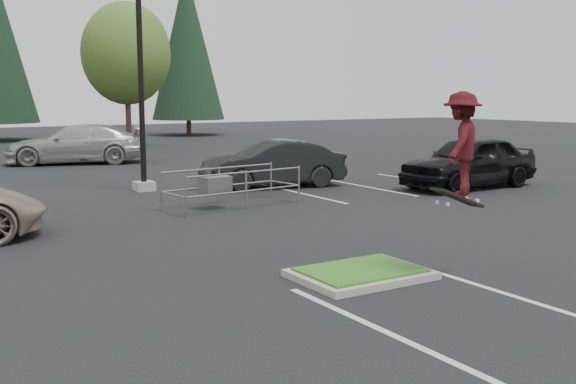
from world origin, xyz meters
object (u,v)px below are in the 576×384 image
light_pole (140,47)px  car_r_charc (273,164)px  car_far_silver (78,144)px  skateboarder (460,144)px  cart_corral (219,184)px  car_r_black (470,162)px  conif_c (187,45)px  decid_c (126,57)px

light_pole → car_r_charc: size_ratio=2.13×
light_pole → car_far_silver: 10.67m
skateboarder → car_far_silver: (-0.20, 23.00, -1.41)m
cart_corral → light_pole: bearing=89.9°
skateboarder → car_r_black: 11.98m
skateboarder → car_r_charc: size_ratio=0.41×
light_pole → car_far_silver: bearing=87.1°
conif_c → car_r_black: conif_c is taller
cart_corral → car_r_charc: (3.43, 2.95, 0.11)m
car_r_charc → car_r_black: car_r_black is taller
light_pole → skateboarder: 13.22m
light_pole → car_r_charc: bearing=-19.7°
decid_c → conif_c: bearing=50.4°
cart_corral → car_far_silver: car_far_silver is taller
car_r_charc → car_r_black: size_ratio=0.93×
decid_c → conif_c: size_ratio=0.67×
decid_c → car_r_black: (4.01, -22.83, -4.38)m
car_r_black → cart_corral: bearing=-96.9°
car_r_black → car_far_silver: car_far_silver is taller
decid_c → skateboarder: (-4.79, -30.83, -2.97)m
cart_corral → skateboarder: bearing=-96.7°
light_pole → conif_c: bearing=63.9°
light_pole → car_r_black: (9.50, -5.00, -3.69)m
conif_c → skateboarder: bearing=-107.5°
conif_c → skateboarder: conif_c is taller
car_r_charc → decid_c: bearing=-174.3°
conif_c → cart_corral: 34.95m
decid_c → skateboarder: size_ratio=4.34×
cart_corral → car_r_black: car_r_black is taller
cart_corral → car_r_black: size_ratio=0.77×
light_pole → car_r_charc: light_pole is taller
car_r_charc → car_r_black: (5.50, -3.57, 0.09)m
car_far_silver → light_pole: bearing=15.2°
car_r_charc → car_r_black: 6.56m
conif_c → car_r_charc: 31.05m
cart_corral → car_r_black: bearing=-11.6°
skateboarder → car_far_silver: skateboarder is taller
light_pole → car_far_silver: (0.50, 10.00, -3.68)m
light_pole → car_far_silver: size_ratio=1.67×
cart_corral → decid_c: bearing=69.9°
conif_c → car_r_black: size_ratio=2.45×
decid_c → light_pole: bearing=-107.1°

